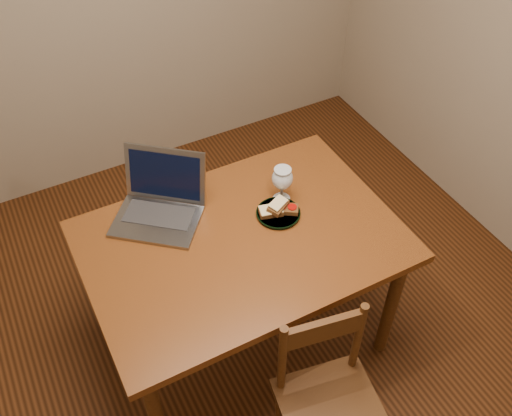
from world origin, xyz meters
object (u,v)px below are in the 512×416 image
table (242,252)px  laptop (161,199)px  chair (330,397)px  milk_glass (282,185)px  plate (278,213)px

table → laptop: laptop is taller
chair → laptop: 1.06m
table → milk_glass: 0.34m
milk_glass → laptop: laptop is taller
plate → laptop: size_ratio=0.40×
milk_glass → chair: bearing=-105.7°
table → laptop: 0.42m
table → plate: 0.23m
chair → milk_glass: milk_glass is taller
table → milk_glass: size_ratio=7.26×
table → plate: bearing=13.7°
table → laptop: bearing=127.0°
chair → plate: size_ratio=2.29×
chair → laptop: laptop is taller
table → chair: bearing=-86.3°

